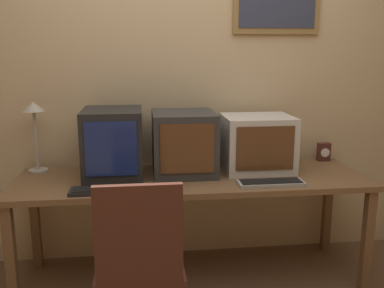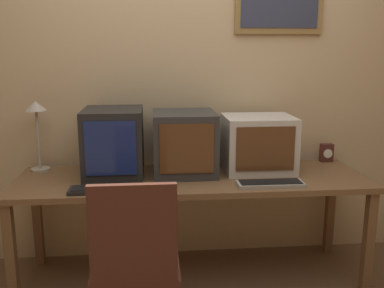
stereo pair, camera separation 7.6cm
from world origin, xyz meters
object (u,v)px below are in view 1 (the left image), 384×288
Objects in this scene: monitor_center at (184,143)px; mouse_near_keyboard at (157,187)px; monitor_right at (257,143)px; keyboard_main at (106,190)px; keyboard_side at (271,183)px; desk_clock at (324,152)px; office_chair at (140,280)px; monitor_left at (113,143)px; desk_lamp at (34,120)px.

monitor_center reaches higher than mouse_near_keyboard.
keyboard_main is (-0.98, -0.36, -0.17)m from monitor_right.
monitor_right is 1.14× the size of keyboard_side.
desk_clock is at bearing 42.84° from keyboard_side.
keyboard_main is 0.44× the size of office_chair.
keyboard_main and keyboard_side have the same top height.
monitor_center reaches higher than desk_clock.
monitor_left is at bearing -172.52° from desk_clock.
office_chair is at bearing -148.57° from keyboard_side.
monitor_left is 0.46× the size of office_chair.
monitor_left is 0.95m from monitor_right.
office_chair is (-0.30, -0.80, -0.50)m from monitor_center.
monitor_right is 1.11× the size of keyboard_main.
keyboard_side is at bearing -33.38° from monitor_center.
desk_lamp reaches higher than office_chair.
monitor_center is 0.62m from keyboard_side.
office_chair is (0.19, -0.46, -0.31)m from keyboard_main.
monitor_left reaches higher than desk_clock.
desk_lamp is (-0.77, 0.48, 0.33)m from mouse_near_keyboard.
desk_clock is at bearing 1.38° from desk_lamp.
monitor_left is 0.54m from desk_lamp.
keyboard_main is 4.04× the size of mouse_near_keyboard.
monitor_left is 1.52m from desk_clock.
desk_clock is at bearing 7.48° from monitor_left.
desk_clock is (1.53, 0.53, 0.05)m from keyboard_main.
keyboard_main is 0.29m from mouse_near_keyboard.
mouse_near_keyboard is (-0.68, -0.36, -0.17)m from monitor_right.
monitor_right is at bearing 89.39° from keyboard_side.
monitor_right is 1.24m from office_chair.
desk_lamp is at bearing 147.81° from mouse_near_keyboard.
monitor_center is 0.62m from keyboard_main.
office_chair is at bearing -103.00° from mouse_near_keyboard.
desk_lamp is at bearing 163.71° from monitor_left.
monitor_center is 0.89× the size of desk_lamp.
monitor_center is 4.16× the size of mouse_near_keyboard.
desk_lamp is (-2.01, -0.05, 0.28)m from desk_clock.
monitor_left reaches higher than mouse_near_keyboard.
mouse_near_keyboard is at bearing -156.66° from desk_clock.
monitor_center is at bearing 35.21° from keyboard_main.
monitor_right reaches higher than office_chair.
monitor_center is at bearing 69.73° from office_chair.
desk_clock reaches higher than keyboard_main.
monitor_left is at bearing -179.41° from monitor_center.
desk_lamp is 0.50× the size of office_chair.
office_chair is (0.66, -0.95, -0.65)m from desk_lamp.
monitor_center is at bearing 60.88° from mouse_near_keyboard.
monitor_right is 0.38m from keyboard_side.
monitor_center is 3.18× the size of desk_clock.
monitor_left is at bearing 84.92° from keyboard_main.
monitor_right is (0.49, 0.02, -0.02)m from monitor_center.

